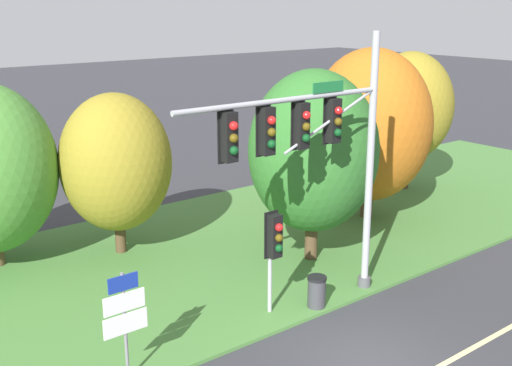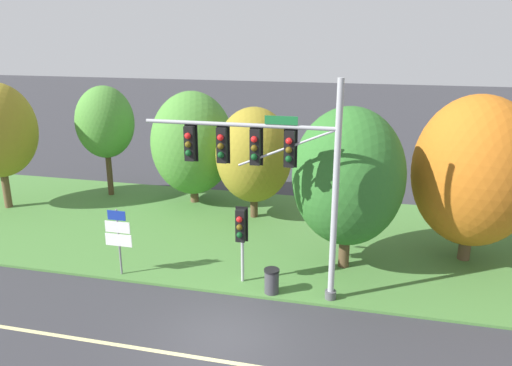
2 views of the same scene
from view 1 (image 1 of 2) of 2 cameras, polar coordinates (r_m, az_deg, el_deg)
The scene contains 10 objects.
ground_plane at distance 16.68m, azimuth 9.93°, elevation -15.46°, with size 160.00×160.00×0.00m, color #333338.
grass_verge at distance 22.32m, azimuth -6.07°, elevation -6.76°, with size 48.00×11.50×0.10m, color #477A38.
traffic_signal_mast at distance 17.36m, azimuth 5.42°, elevation 3.51°, with size 6.85×0.49×7.72m.
pedestrian_signal_near_kerb at distance 17.61m, azimuth 1.61°, elevation -5.24°, with size 0.46×0.55×3.01m.
route_sign_post at distance 15.11m, azimuth -11.59°, elevation -11.28°, with size 1.10×0.08×2.68m.
tree_mid_verge at distance 22.26m, azimuth -12.35°, elevation 1.78°, with size 3.79×3.79×5.61m.
tree_tall_centre at distance 21.14m, azimuth 5.12°, elevation 2.80°, with size 4.31×4.31×6.45m.
tree_right_far at distance 25.79m, azimuth 10.13°, elevation 5.06°, with size 4.85×4.85×6.82m.
tree_furthest_back at distance 30.31m, azimuth 13.46°, elevation 6.61°, with size 3.99×3.99×6.36m.
trash_bin at distance 18.75m, azimuth 5.41°, elevation -9.58°, with size 0.56×0.56×0.93m.
Camera 1 is at (-10.87, -9.27, 8.61)m, focal length 45.00 mm.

